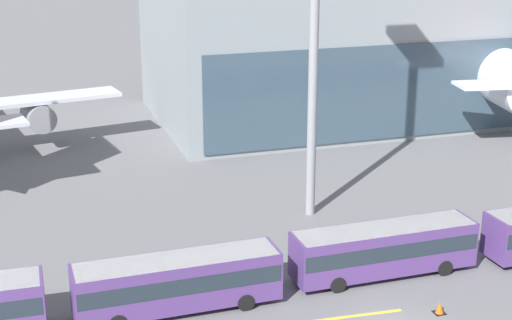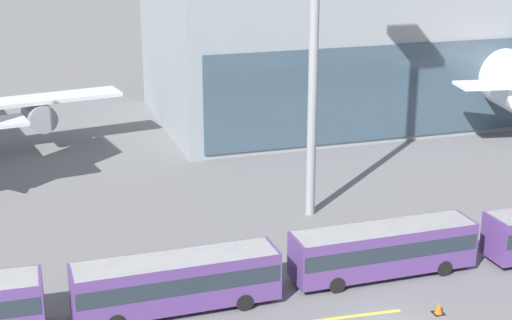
# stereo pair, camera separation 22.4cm
# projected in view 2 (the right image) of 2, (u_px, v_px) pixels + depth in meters

# --- Properties ---
(airliner_at_gate_far) EXTENTS (41.38, 43.24, 14.31)m
(airliner_at_gate_far) POSITION_uv_depth(u_px,v_px,m) (463.00, 58.00, 86.59)
(airliner_at_gate_far) COLOR white
(airliner_at_gate_far) RESTS_ON ground_plane
(shuttle_bus_2) EXTENTS (11.65, 2.84, 3.18)m
(shuttle_bus_2) POSITION_uv_depth(u_px,v_px,m) (177.00, 280.00, 43.76)
(shuttle_bus_2) COLOR #56387A
(shuttle_bus_2) RESTS_ON ground_plane
(shuttle_bus_3) EXTENTS (11.63, 2.80, 3.18)m
(shuttle_bus_3) POSITION_uv_depth(u_px,v_px,m) (383.00, 248.00, 47.92)
(shuttle_bus_3) COLOR #56387A
(shuttle_bus_3) RESTS_ON ground_plane
(lane_stripe_0) EXTENTS (6.66, 0.70, 0.01)m
(lane_stripe_0) POSITION_uv_depth(u_px,v_px,m) (344.00, 317.00, 43.55)
(lane_stripe_0) COLOR yellow
(lane_stripe_0) RESTS_ON ground_plane
(traffic_cone_1) EXTENTS (0.65, 0.65, 0.67)m
(traffic_cone_1) POSITION_uv_depth(u_px,v_px,m) (439.00, 308.00, 43.86)
(traffic_cone_1) COLOR black
(traffic_cone_1) RESTS_ON ground_plane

